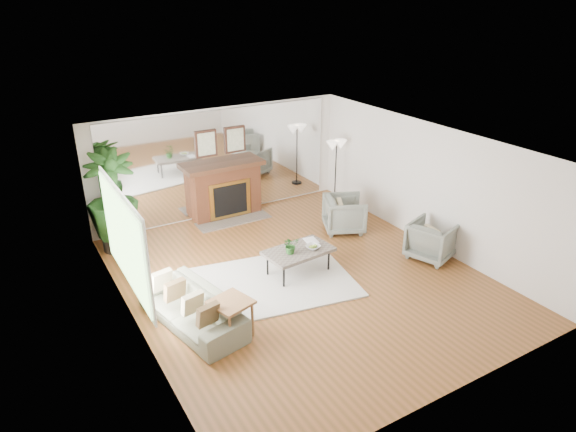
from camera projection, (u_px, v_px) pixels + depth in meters
ground at (301, 277)px, 9.44m from camera, size 7.00×7.00×0.00m
wall_left at (130, 257)px, 7.54m from camera, size 0.02×7.00×2.50m
wall_right at (428, 185)px, 10.33m from camera, size 0.02×7.00×2.50m
wall_back at (221, 162)px, 11.68m from camera, size 6.00×0.02×2.50m
mirror_panel at (221, 163)px, 11.66m from camera, size 5.40×0.04×2.40m
window_panel at (124, 240)px, 7.83m from camera, size 0.04×2.40×1.50m
fireplace at (226, 190)px, 11.74m from camera, size 1.85×0.83×2.05m
area_rug at (272, 282)px, 9.25m from camera, size 3.15×2.49×0.03m
coffee_table at (299, 252)px, 9.40m from camera, size 1.30×0.83×0.49m
sofa at (191, 308)px, 8.01m from camera, size 1.20×2.15×0.59m
armchair_back at (344, 214)px, 11.14m from camera, size 1.13×1.11×0.78m
armchair_front at (432, 240)px, 10.00m from camera, size 1.04×1.03×0.75m
side_table at (231, 307)px, 7.63m from camera, size 0.69×0.69×0.63m
potted_ficus at (112, 199)px, 10.05m from camera, size 1.10×1.10×2.06m
floor_lamp at (336, 151)px, 12.09m from camera, size 0.53×0.29×1.62m
tabletop_plant at (291, 245)px, 9.20m from camera, size 0.31×0.27×0.32m
fruit_bowl at (313, 247)px, 9.41m from camera, size 0.32×0.32×0.06m
book at (306, 242)px, 9.64m from camera, size 0.27×0.34×0.02m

